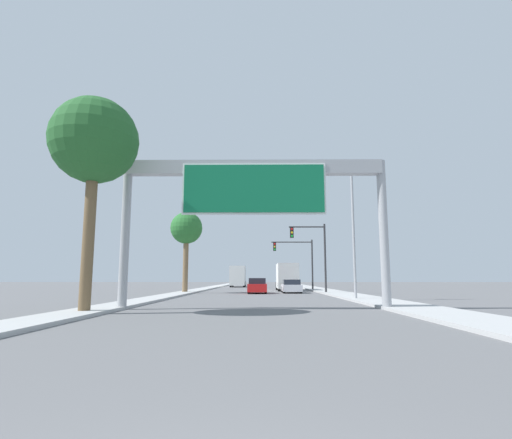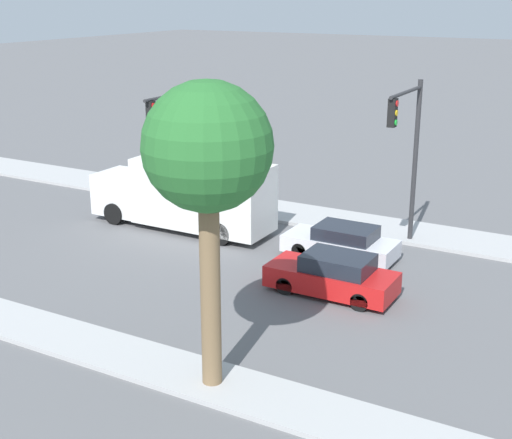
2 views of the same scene
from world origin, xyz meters
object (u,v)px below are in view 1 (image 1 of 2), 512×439
at_px(truck_box_primary, 238,276).
at_px(street_lamp_right, 349,219).
at_px(palm_tree_background, 186,230).
at_px(car_far_center, 257,286).
at_px(car_near_left, 291,287).
at_px(palm_tree_foreground, 94,143).
at_px(traffic_light_mid_block, 299,256).
at_px(traffic_light_near_intersection, 314,247).
at_px(truck_box_secondary, 287,277).
at_px(sign_gantry, 254,190).

relative_size(truck_box_primary, street_lamp_right, 0.79).
relative_size(palm_tree_background, street_lamp_right, 0.86).
relative_size(car_far_center, street_lamp_right, 0.47).
bearing_deg(car_near_left, palm_tree_foreground, -113.73).
xyz_separation_m(palm_tree_foreground, palm_tree_background, (-0.13, 23.55, -1.10)).
height_order(traffic_light_mid_block, palm_tree_foreground, palm_tree_foreground).
height_order(traffic_light_near_intersection, traffic_light_mid_block, traffic_light_near_intersection).
height_order(truck_box_secondary, palm_tree_background, palm_tree_background).
distance_m(car_far_center, traffic_light_mid_block, 11.21).
bearing_deg(car_far_center, traffic_light_mid_block, 61.34).
relative_size(truck_box_secondary, palm_tree_foreground, 0.90).
height_order(traffic_light_near_intersection, street_lamp_right, street_lamp_right).
relative_size(car_far_center, truck_box_primary, 0.60).
xyz_separation_m(car_far_center, palm_tree_background, (-7.32, 0.36, 5.76)).
bearing_deg(traffic_light_near_intersection, street_lamp_right, -85.89).
height_order(sign_gantry, street_lamp_right, street_lamp_right).
distance_m(traffic_light_mid_block, palm_tree_background, 15.47).
height_order(traffic_light_mid_block, palm_tree_background, palm_tree_background).
bearing_deg(palm_tree_background, car_far_center, -2.82).
relative_size(traffic_light_near_intersection, traffic_light_mid_block, 1.10).
relative_size(traffic_light_mid_block, street_lamp_right, 0.65).
distance_m(car_near_left, palm_tree_foreground, 27.46).
distance_m(traffic_light_mid_block, palm_tree_foreground, 34.91).
bearing_deg(traffic_light_mid_block, sign_gantry, -99.61).
relative_size(traffic_light_near_intersection, street_lamp_right, 0.72).
bearing_deg(car_far_center, palm_tree_foreground, -107.23).
bearing_deg(car_near_left, traffic_light_mid_block, 78.96).
bearing_deg(palm_tree_background, traffic_light_mid_block, 35.81).
relative_size(sign_gantry, car_near_left, 2.96).
xyz_separation_m(car_near_left, traffic_light_mid_block, (1.60, 8.18, 3.63)).
height_order(sign_gantry, palm_tree_background, palm_tree_background).
relative_size(sign_gantry, truck_box_primary, 1.77).
xyz_separation_m(truck_box_secondary, traffic_light_near_intersection, (2.19, -9.27, 2.91)).
height_order(car_far_center, palm_tree_background, palm_tree_background).
distance_m(truck_box_secondary, palm_tree_background, 14.43).
bearing_deg(car_near_left, palm_tree_background, -175.88).
height_order(sign_gantry, truck_box_secondary, sign_gantry).
bearing_deg(truck_box_secondary, traffic_light_mid_block, 24.57).
xyz_separation_m(palm_tree_foreground, street_lamp_right, (13.74, 10.60, -1.96)).
distance_m(car_far_center, truck_box_secondary, 9.32).
relative_size(sign_gantry, traffic_light_mid_block, 2.13).
relative_size(car_near_left, traffic_light_near_intersection, 0.65).
distance_m(sign_gantry, truck_box_secondary, 29.89).
height_order(car_near_left, palm_tree_foreground, palm_tree_foreground).
relative_size(traffic_light_near_intersection, palm_tree_foreground, 0.71).
xyz_separation_m(car_near_left, truck_box_primary, (-7.00, 26.95, 1.12)).
xyz_separation_m(sign_gantry, palm_tree_background, (-7.32, 21.15, 0.56)).
bearing_deg(traffic_light_near_intersection, car_near_left, 140.34).
xyz_separation_m(sign_gantry, palm_tree_foreground, (-7.19, -2.40, 1.66)).
distance_m(car_near_left, truck_box_primary, 27.87).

